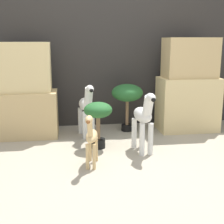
{
  "coord_description": "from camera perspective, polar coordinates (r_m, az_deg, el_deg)",
  "views": [
    {
      "loc": [
        -0.5,
        -2.65,
        1.17
      ],
      "look_at": [
        -0.03,
        0.78,
        0.37
      ],
      "focal_mm": 50.0,
      "sensor_mm": 36.0,
      "label": 1
    }
  ],
  "objects": [
    {
      "name": "giraffe_figurine",
      "position": [
        2.9,
        -3.8,
        -4.49
      ],
      "size": [
        0.16,
        0.41,
        0.53
      ],
      "color": "tan",
      "rests_on": "ground_plane"
    },
    {
      "name": "potted_palm_back",
      "position": [
        3.39,
        -2.57,
        -0.49
      ],
      "size": [
        0.31,
        0.31,
        0.52
      ],
      "color": "black",
      "rests_on": "ground_plane"
    },
    {
      "name": "rock_pillar_left",
      "position": [
        3.93,
        -15.61,
        3.09
      ],
      "size": [
        0.76,
        0.45,
        1.15
      ],
      "color": "tan",
      "rests_on": "ground_plane"
    },
    {
      "name": "zebra_left",
      "position": [
        3.8,
        -4.67,
        0.91
      ],
      "size": [
        0.22,
        0.47,
        0.67
      ],
      "color": "silver",
      "rests_on": "ground_plane"
    },
    {
      "name": "rock_pillar_right",
      "position": [
        4.18,
        13.78,
        4.23
      ],
      "size": [
        0.76,
        0.45,
        1.2
      ],
      "color": "#DBC184",
      "rests_on": "ground_plane"
    },
    {
      "name": "wall_back",
      "position": [
        4.32,
        -1.26,
        12.11
      ],
      "size": [
        6.4,
        0.08,
        2.2
      ],
      "color": "#2D2B28",
      "rests_on": "ground_plane"
    },
    {
      "name": "zebra_right",
      "position": [
        3.26,
        5.82,
        -1.14
      ],
      "size": [
        0.2,
        0.47,
        0.67
      ],
      "color": "silver",
      "rests_on": "ground_plane"
    },
    {
      "name": "ground_plane",
      "position": [
        2.94,
        2.61,
        -10.43
      ],
      "size": [
        14.0,
        14.0,
        0.0
      ],
      "primitive_type": "plane",
      "color": "#9E937F"
    },
    {
      "name": "potted_palm_front",
      "position": [
        4.02,
        2.81,
        3.19
      ],
      "size": [
        0.4,
        0.4,
        0.62
      ],
      "color": "black",
      "rests_on": "ground_plane"
    }
  ]
}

